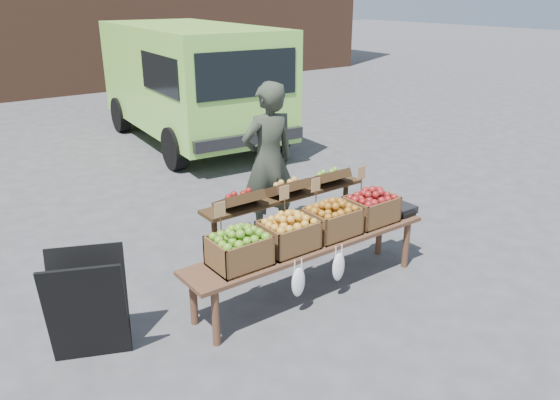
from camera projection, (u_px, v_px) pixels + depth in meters
ground at (373, 285)px, 5.68m from camera, size 80.00×80.00×0.00m
delivery_van at (191, 85)px, 10.70m from camera, size 2.75×5.23×2.26m
vendor at (269, 161)px, 6.54m from camera, size 0.73×0.52×1.91m
chalkboard_sign at (88, 307)px, 4.42m from camera, size 0.70×0.56×0.94m
back_table at (285, 217)px, 6.03m from camera, size 2.10×0.44×1.04m
display_bench at (310, 267)px, 5.44m from camera, size 2.70×0.56×0.57m
crate_golden_apples at (239, 251)px, 4.83m from camera, size 0.50×0.40×0.28m
crate_russet_pears at (288, 235)px, 5.14m from camera, size 0.50×0.40×0.28m
crate_red_apples at (332, 222)px, 5.44m from camera, size 0.50×0.40×0.28m
crate_green_apples at (371, 209)px, 5.75m from camera, size 0.50×0.40×0.28m
weighing_scale at (398, 209)px, 6.02m from camera, size 0.34×0.30×0.08m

